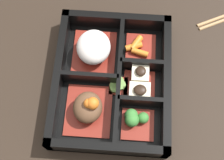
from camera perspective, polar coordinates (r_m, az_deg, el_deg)
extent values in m
plane|color=black|center=(0.61, 0.00, -0.85)|extent=(3.00, 3.00, 0.00)
cube|color=black|center=(0.60, 0.00, -0.69)|extent=(0.27, 0.22, 0.01)
cube|color=black|center=(0.59, 9.76, -0.66)|extent=(0.27, 0.01, 0.05)
cube|color=black|center=(0.60, -9.68, 0.58)|extent=(0.27, 0.01, 0.05)
cube|color=black|center=(0.55, -0.93, -12.41)|extent=(0.01, 0.22, 0.05)
cube|color=black|center=(0.64, 0.80, 10.57)|extent=(0.01, 0.22, 0.05)
cube|color=black|center=(0.59, 1.24, -0.12)|extent=(0.24, 0.01, 0.05)
cube|color=black|center=(0.57, 5.04, -4.08)|extent=(0.01, 0.08, 0.05)
cube|color=black|center=(0.60, 5.30, 2.60)|extent=(0.01, 0.08, 0.05)
cube|color=black|center=(0.59, -3.93, 0.22)|extent=(0.01, 0.11, 0.05)
cube|color=maroon|center=(0.58, -4.31, -5.63)|extent=(0.10, 0.08, 0.01)
ellipsoid|color=brown|center=(0.56, -4.47, -5.02)|extent=(0.06, 0.05, 0.04)
sphere|color=#D1661E|center=(0.54, -4.34, -4.29)|extent=(0.02, 0.02, 0.02)
sphere|color=#D1661E|center=(0.54, -3.55, -4.29)|extent=(0.02, 0.02, 0.02)
cube|color=maroon|center=(0.62, -3.26, 4.89)|extent=(0.10, 0.08, 0.01)
ellipsoid|color=silver|center=(0.60, -3.40, 6.01)|extent=(0.07, 0.07, 0.05)
cube|color=maroon|center=(0.57, 4.70, -8.15)|extent=(0.06, 0.06, 0.01)
sphere|color=#387A33|center=(0.56, 3.54, -6.47)|extent=(0.02, 0.02, 0.02)
sphere|color=#387A33|center=(0.57, 5.71, -6.91)|extent=(0.02, 0.02, 0.02)
sphere|color=#387A33|center=(0.56, 3.65, -7.28)|extent=(0.03, 0.03, 0.03)
cube|color=maroon|center=(0.60, 4.99, -1.05)|extent=(0.05, 0.06, 0.01)
cube|color=beige|center=(0.58, 5.03, -2.33)|extent=(0.03, 0.04, 0.02)
ellipsoid|color=black|center=(0.56, 5.16, -1.81)|extent=(0.02, 0.02, 0.01)
cube|color=beige|center=(0.59, 5.16, 1.07)|extent=(0.03, 0.03, 0.02)
ellipsoid|color=black|center=(0.58, 5.28, 1.63)|extent=(0.02, 0.02, 0.01)
cube|color=maroon|center=(0.63, 5.26, 5.72)|extent=(0.07, 0.06, 0.01)
cylinder|color=orange|center=(0.62, 5.10, 5.03)|extent=(0.02, 0.03, 0.01)
cylinder|color=orange|center=(0.62, 3.97, 6.14)|extent=(0.02, 0.04, 0.01)
cylinder|color=orange|center=(0.62, 4.44, 6.76)|extent=(0.03, 0.03, 0.01)
cube|color=maroon|center=(0.59, 1.18, -1.12)|extent=(0.04, 0.04, 0.01)
cylinder|color=#75A84C|center=(0.59, 1.64, -0.96)|extent=(0.02, 0.02, 0.01)
cylinder|color=#75A84C|center=(0.59, 1.06, -0.52)|extent=(0.02, 0.02, 0.00)
cylinder|color=#75A84C|center=(0.59, 0.53, -1.37)|extent=(0.02, 0.02, 0.01)
cylinder|color=#75A84C|center=(0.59, 0.61, -1.10)|extent=(0.02, 0.02, 0.01)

